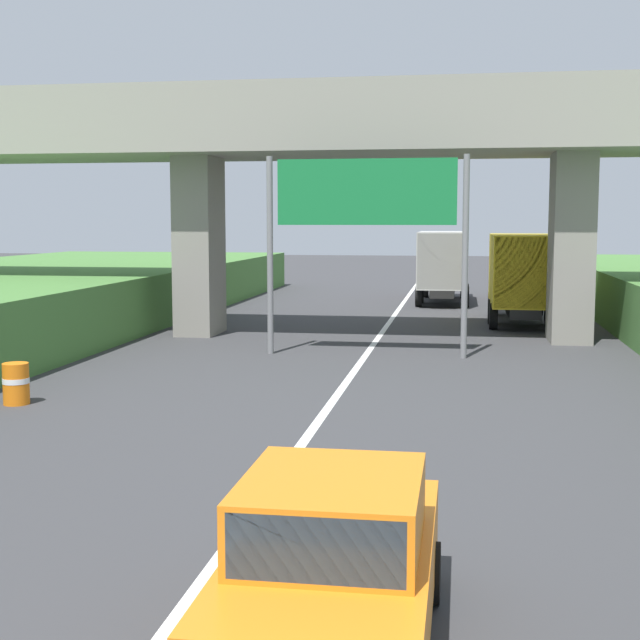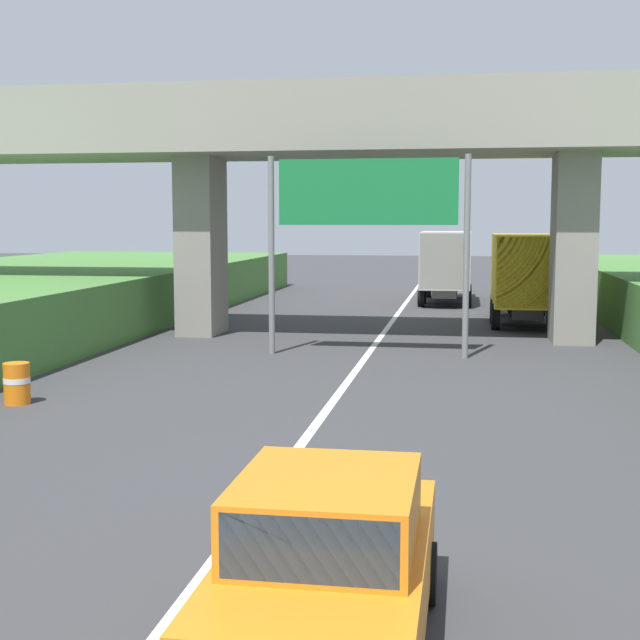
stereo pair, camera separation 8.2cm
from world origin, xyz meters
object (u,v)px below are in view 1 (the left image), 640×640
overhead_highway_sign (366,207)px  construction_barrel_2 (16,383)px  car_orange (334,566)px  truck_yellow (520,273)px  truck_red (444,263)px

overhead_highway_sign → construction_barrel_2: (-6.73, -8.11, -3.90)m
car_orange → construction_barrel_2: (-8.39, 10.06, -0.40)m
overhead_highway_sign → truck_yellow: 10.92m
truck_red → truck_yellow: 8.85m
overhead_highway_sign → car_orange: size_ratio=1.43×
truck_red → truck_yellow: (3.11, -8.29, 0.00)m
car_orange → overhead_highway_sign: bearing=95.2°
truck_red → construction_barrel_2: 27.24m
overhead_highway_sign → car_orange: overhead_highway_sign is taller
truck_red → construction_barrel_2: size_ratio=8.11×
truck_red → car_orange: bearing=-90.4°
truck_yellow → construction_barrel_2: (-11.74, -17.51, -1.47)m
overhead_highway_sign → car_orange: (1.66, -18.17, -3.50)m
truck_red → truck_yellow: same height
car_orange → construction_barrel_2: car_orange is taller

